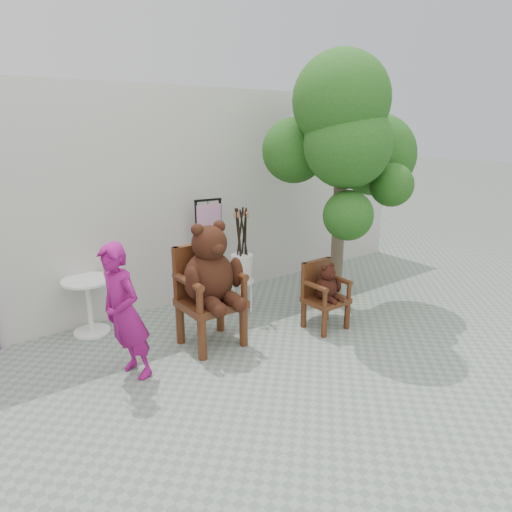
# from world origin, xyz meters

# --- Properties ---
(ground_plane) EXTENTS (60.00, 60.00, 0.00)m
(ground_plane) POSITION_xyz_m (0.00, 0.00, 0.00)
(ground_plane) COLOR gray
(ground_plane) RESTS_ON ground
(back_wall) EXTENTS (9.00, 1.00, 3.00)m
(back_wall) POSITION_xyz_m (0.00, 3.10, 1.50)
(back_wall) COLOR beige
(back_wall) RESTS_ON ground
(chair_big) EXTENTS (0.71, 0.77, 1.47)m
(chair_big) POSITION_xyz_m (-0.37, 1.20, 0.83)
(chair_big) COLOR #401F0D
(chair_big) RESTS_ON ground
(chair_small) EXTENTS (0.49, 0.46, 0.86)m
(chair_small) POSITION_xyz_m (1.02, 0.73, 0.51)
(chair_small) COLOR #401F0D
(chair_small) RESTS_ON ground
(person) EXTENTS (0.46, 0.59, 1.44)m
(person) POSITION_xyz_m (-1.45, 1.05, 0.72)
(person) COLOR #8D1164
(person) RESTS_ON ground
(cafe_table) EXTENTS (0.60, 0.60, 0.70)m
(cafe_table) POSITION_xyz_m (-1.41, 2.35, 0.44)
(cafe_table) COLOR white
(cafe_table) RESTS_ON ground
(display_stand) EXTENTS (0.50, 0.41, 1.51)m
(display_stand) POSITION_xyz_m (0.33, 2.35, 0.58)
(display_stand) COLOR black
(display_stand) RESTS_ON ground
(stool_bucket) EXTENTS (0.32, 0.32, 1.45)m
(stool_bucket) POSITION_xyz_m (0.48, 1.77, 0.64)
(stool_bucket) COLOR white
(stool_bucket) RESTS_ON ground
(tree) EXTENTS (2.16, 1.85, 3.37)m
(tree) POSITION_xyz_m (1.64, 1.07, 2.39)
(tree) COLOR #463A2A
(tree) RESTS_ON ground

